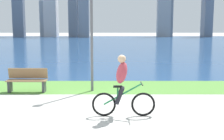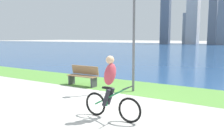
% 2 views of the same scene
% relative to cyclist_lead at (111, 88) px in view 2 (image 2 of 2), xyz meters
% --- Properties ---
extents(ground_plane, '(300.00, 300.00, 0.00)m').
position_rel_cyclist_lead_xyz_m(ground_plane, '(-0.90, 0.76, -0.84)').
color(ground_plane, '#B2AFA8').
extents(grass_strip_bayside, '(120.00, 2.75, 0.01)m').
position_rel_cyclist_lead_xyz_m(grass_strip_bayside, '(-0.90, 4.02, -0.84)').
color(grass_strip_bayside, '#59933D').
rests_on(grass_strip_bayside, ground).
extents(cyclist_lead, '(1.75, 0.52, 1.71)m').
position_rel_cyclist_lead_xyz_m(cyclist_lead, '(0.00, 0.00, 0.00)').
color(cyclist_lead, black).
rests_on(cyclist_lead, ground).
extents(bench_near_path, '(1.50, 0.47, 0.90)m').
position_rel_cyclist_lead_xyz_m(bench_near_path, '(-3.52, 3.11, -0.39)').
color(bench_near_path, olive).
rests_on(bench_near_path, ground).
extents(lamppost_tall, '(0.28, 0.28, 4.08)m').
position_rel_cyclist_lead_xyz_m(lamppost_tall, '(-1.05, 3.30, 1.81)').
color(lamppost_tall, '#595960').
rests_on(lamppost_tall, ground).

